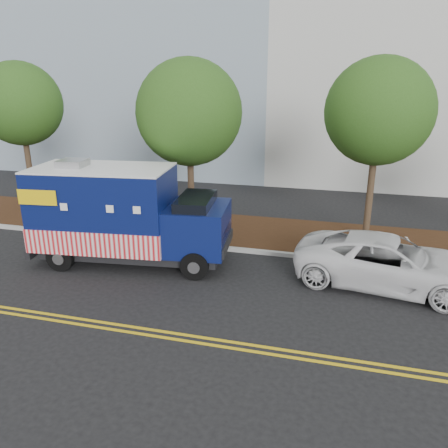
# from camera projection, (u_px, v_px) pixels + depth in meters

# --- Properties ---
(ground) EXTENTS (120.00, 120.00, 0.00)m
(ground) POSITION_uv_depth(u_px,v_px,m) (153.00, 258.00, 15.92)
(ground) COLOR black
(ground) RESTS_ON ground
(curb) EXTENTS (120.00, 0.18, 0.15)m
(curb) POSITION_uv_depth(u_px,v_px,m) (167.00, 243.00, 17.18)
(curb) COLOR #9E9E99
(curb) RESTS_ON ground
(mulch_strip) EXTENTS (120.00, 4.00, 0.15)m
(mulch_strip) POSITION_uv_depth(u_px,v_px,m) (185.00, 226.00, 19.10)
(mulch_strip) COLOR black
(mulch_strip) RESTS_ON ground
(centerline_near) EXTENTS (120.00, 0.10, 0.01)m
(centerline_near) POSITION_uv_depth(u_px,v_px,m) (86.00, 320.00, 11.84)
(centerline_near) COLOR gold
(centerline_near) RESTS_ON ground
(centerline_far) EXTENTS (120.00, 0.10, 0.01)m
(centerline_far) POSITION_uv_depth(u_px,v_px,m) (81.00, 325.00, 11.61)
(centerline_far) COLOR gold
(centerline_far) RESTS_ON ground
(tree_a) EXTENTS (3.65, 3.65, 6.98)m
(tree_a) POSITION_uv_depth(u_px,v_px,m) (20.00, 104.00, 19.32)
(tree_a) COLOR #38281C
(tree_a) RESTS_ON ground
(tree_b) EXTENTS (4.11, 4.11, 7.02)m
(tree_b) POSITION_uv_depth(u_px,v_px,m) (189.00, 113.00, 16.82)
(tree_b) COLOR #38281C
(tree_b) RESTS_ON ground
(tree_c) EXTENTS (3.91, 3.91, 7.04)m
(tree_c) POSITION_uv_depth(u_px,v_px,m) (379.00, 112.00, 15.81)
(tree_c) COLOR #38281C
(tree_c) RESTS_ON ground
(sign_post) EXTENTS (0.06, 0.06, 2.40)m
(sign_post) POSITION_uv_depth(u_px,v_px,m) (79.00, 204.00, 18.29)
(sign_post) COLOR #473828
(sign_post) RESTS_ON ground
(food_truck) EXTENTS (7.08, 3.29, 3.60)m
(food_truck) POSITION_uv_depth(u_px,v_px,m) (122.00, 217.00, 15.21)
(food_truck) COLOR black
(food_truck) RESTS_ON ground
(white_car) EXTENTS (6.01, 3.44, 1.58)m
(white_car) POSITION_uv_depth(u_px,v_px,m) (388.00, 262.00, 13.60)
(white_car) COLOR silver
(white_car) RESTS_ON ground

